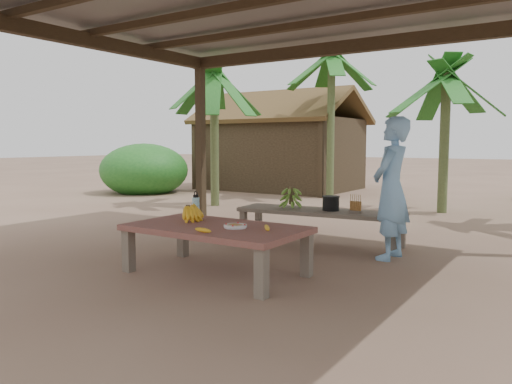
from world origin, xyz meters
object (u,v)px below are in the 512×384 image
Objects in this scene: ripe_banana_bunch at (188,212)px; woman at (391,188)px; plate at (235,226)px; cooking_pot at (331,204)px; work_table at (216,232)px; water_flask at (196,207)px; bench at (320,214)px.

woman reaches higher than ripe_banana_bunch.
plate is (0.70, -0.10, -0.08)m from ripe_banana_bunch.
work_table is at bearing -99.59° from cooking_pot.
woman is at bearing 52.26° from work_table.
water_flask is at bearing 104.47° from ripe_banana_bunch.
cooking_pot is (0.14, 0.04, 0.15)m from bench.
bench is 1.20m from woman.
cooking_pot is (0.79, 1.92, -0.05)m from ripe_banana_bunch.
cooking_pot reaches higher than bench.
water_flask is at bearing 150.24° from work_table.
water_flask is at bearing -49.39° from woman.
ripe_banana_bunch is 1.03× the size of water_flask.
ripe_banana_bunch is at bearing -75.53° from water_flask.
water_flask is 1.40× the size of cooking_pot.
work_table is 0.80× the size of bench.
water_flask is (-0.50, 0.29, 0.19)m from work_table.
cooking_pot is at bearing 67.55° from ripe_banana_bunch.
plate is (0.24, -0.00, 0.08)m from work_table.
woman is at bearing 58.07° from plate.
ripe_banana_bunch is at bearing -112.45° from cooking_pot.
water_flask is at bearing -118.17° from bench.
water_flask reaches higher than plate.
woman is at bearing -22.41° from cooking_pot.
work_table is at bearing 179.97° from plate.
woman reaches higher than water_flask.
plate reaches higher than bench.
water_flask is 2.23m from woman.
water_flask reaches higher than ripe_banana_bunch.
work_table is at bearing -101.46° from bench.
cooking_pot is 0.13× the size of woman.
cooking_pot is at bearing 87.27° from plate.
work_table is 5.77× the size of ripe_banana_bunch.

